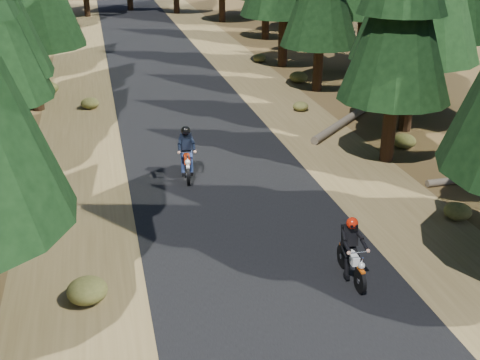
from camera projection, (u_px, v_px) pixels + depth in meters
name	position (u px, v px, depth m)	size (l,w,h in m)	color
ground	(253.00, 239.00, 16.06)	(120.00, 120.00, 0.00)	#463519
road	(216.00, 170.00, 20.52)	(6.00, 100.00, 0.01)	black
shoulder_l	(77.00, 183.00, 19.53)	(3.20, 100.00, 0.01)	brown
shoulder_r	(342.00, 159.00, 21.51)	(3.20, 100.00, 0.01)	brown
log_near	(343.00, 122.00, 24.90)	(0.32, 0.32, 5.48)	#4C4233
understory_shrubs	(231.00, 143.00, 22.31)	(14.65, 30.68, 0.58)	#474C1E
rider_lead	(352.00, 260.00, 14.08)	(0.58, 1.75, 1.55)	silver
rider_follow	(187.00, 161.00, 19.74)	(0.77, 1.96, 1.71)	#9C260A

